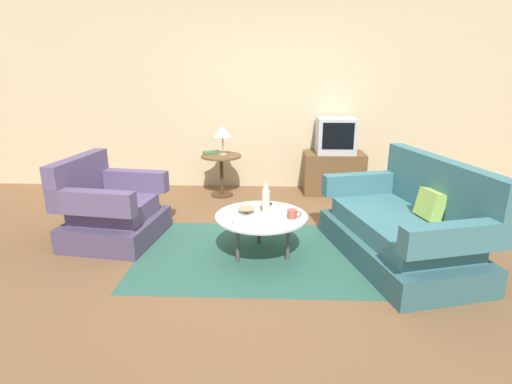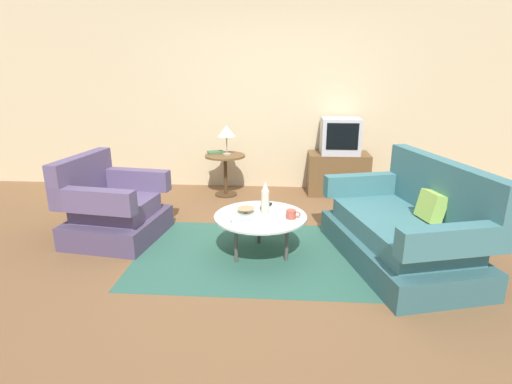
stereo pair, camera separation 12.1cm
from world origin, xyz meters
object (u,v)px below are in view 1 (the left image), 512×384
mug (292,214)px  couch (405,228)px  tv_stand (333,173)px  book (211,152)px  vase (266,198)px  tv_remote_dark (266,206)px  table_lamp (223,132)px  armchair (110,212)px  coffee_table (261,218)px  side_table (221,166)px  bowl (246,211)px  tv_remote_silver (242,220)px  television (336,136)px

mug → couch: bearing=1.2°
tv_stand → book: book is taller
vase → tv_remote_dark: 0.21m
tv_stand → book: size_ratio=3.26×
couch → table_lamp: 2.74m
armchair → table_lamp: size_ratio=2.53×
armchair → coffee_table: armchair is taller
side_table → mug: 2.09m
tv_remote_dark → book: size_ratio=0.71×
tv_stand → table_lamp: table_lamp is taller
mug → tv_remote_dark: (-0.24, 0.29, -0.03)m
armchair → book: (0.82, 1.64, 0.28)m
side_table → bowl: bearing=-75.8°
couch → vase: bearing=70.3°
tv_stand → table_lamp: bearing=-173.4°
bowl → book: (-0.60, 1.89, 0.16)m
mug → coffee_table: bearing=169.5°
armchair → mug: (1.85, -0.37, 0.14)m
table_lamp → tv_stand: bearing=6.6°
side_table → vase: (0.63, -1.76, 0.13)m
armchair → tv_stand: (2.53, 1.73, -0.01)m
coffee_table → side_table: 1.94m
couch → mug: couch is taller
side_table → bowl: side_table is taller
coffee_table → bowl: (-0.14, 0.06, 0.05)m
mug → tv_remote_silver: 0.47m
armchair → television: (2.53, 1.72, 0.52)m
couch → table_lamp: (-1.90, 1.89, 0.59)m
table_lamp → couch: bearing=-44.9°
side_table → table_lamp: (0.02, 0.02, 0.47)m
tv_stand → bowl: tv_stand is taller
television → mug: television is taller
side_table → vase: vase is taller
vase → book: vase is taller
side_table → television: bearing=6.8°
bowl → book: size_ratio=0.65×
mug → table_lamp: bearing=114.1°
vase → bowl: 0.22m
couch → mug: 1.05m
armchair → vase: armchair is taller
couch → tv_remote_dark: 1.32m
side_table → vase: bearing=-70.2°
tv_remote_dark → couch: bearing=-77.8°
mug → vase: bearing=151.7°
vase → book: bearing=112.7°
armchair → tv_remote_silver: (1.39, -0.47, 0.11)m
side_table → tv_remote_dark: (0.64, -1.60, -0.01)m
book → tv_remote_silver: bearing=-94.1°
coffee_table → tv_stand: tv_stand is taller
vase → table_lamp: bearing=108.9°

